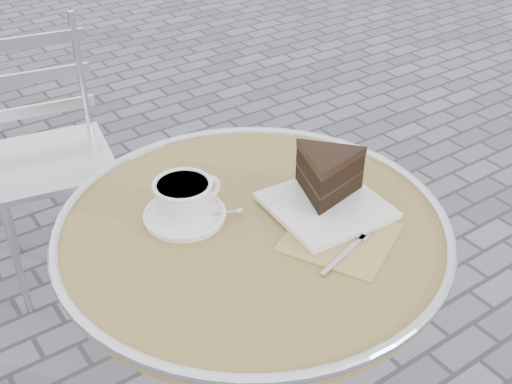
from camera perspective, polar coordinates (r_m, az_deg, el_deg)
cafe_table at (r=1.26m, az=-0.27°, el=-8.83°), size 0.72×0.72×0.74m
cappuccino_set at (r=1.16m, az=-6.34°, el=-0.93°), size 0.16×0.15×0.08m
cake_plate_set at (r=1.19m, az=6.36°, el=0.93°), size 0.27×0.32×0.11m
bistro_chair at (r=2.07m, az=-18.67°, el=5.67°), size 0.43×0.43×0.81m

